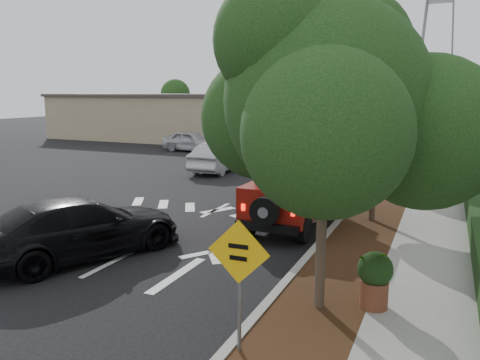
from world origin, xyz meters
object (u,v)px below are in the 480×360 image
Objects in this scene: red_jeep at (292,191)px; silver_suv_ahead at (326,172)px; speed_hump_sign at (239,269)px; black_suv_oncoming at (81,227)px.

silver_suv_ahead is at bearing 94.62° from red_jeep.
red_jeep is 2.01× the size of speed_hump_sign.
black_suv_oncoming is (-3.72, -12.10, 0.15)m from silver_suv_ahead.
black_suv_oncoming is 6.51m from speed_hump_sign.
black_suv_oncoming is at bearing 152.50° from speed_hump_sign.
silver_suv_ahead is (-0.53, 6.97, -0.52)m from red_jeep.
red_jeep reaches higher than black_suv_oncoming.
red_jeep is 6.66m from black_suv_oncoming.
silver_suv_ahead is at bearing 95.95° from speed_hump_sign.
speed_hump_sign is at bearing -78.23° from red_jeep.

